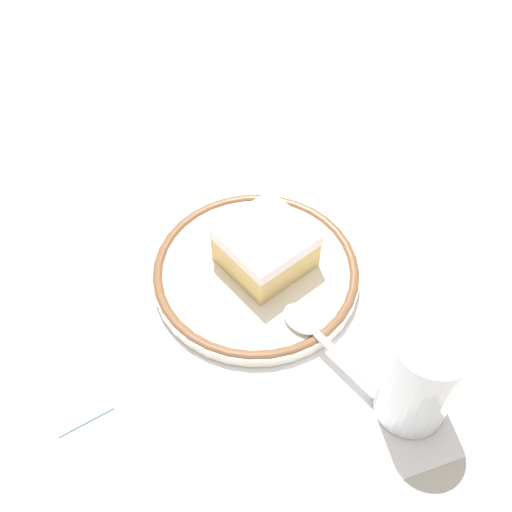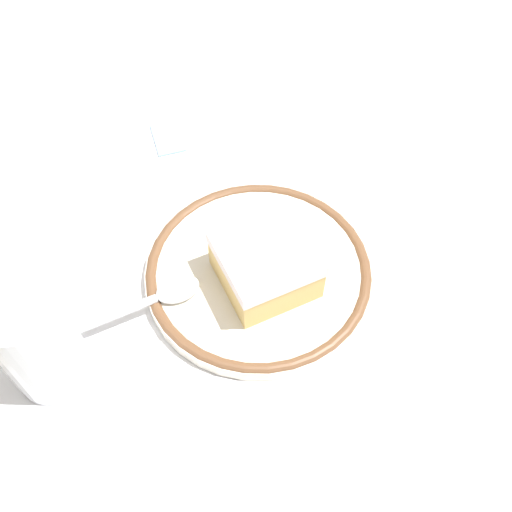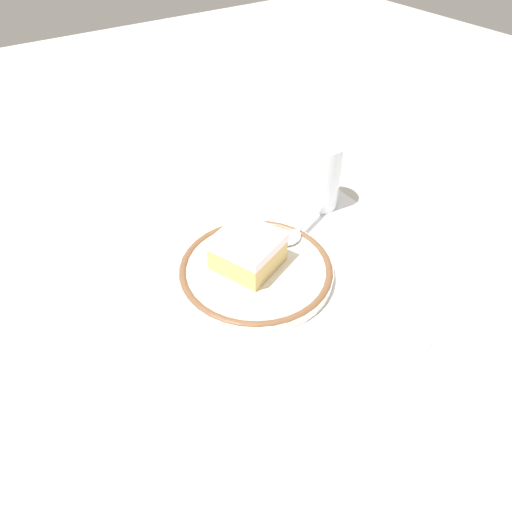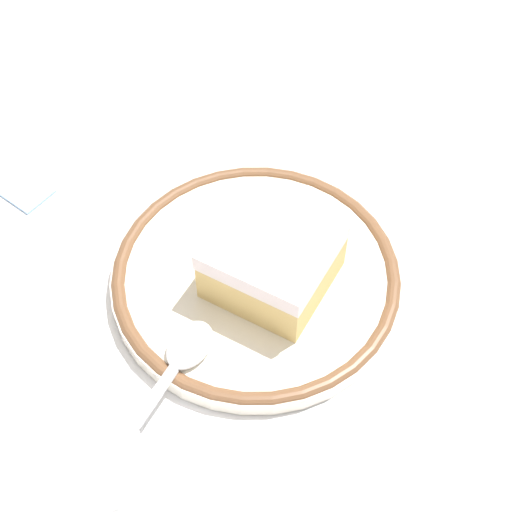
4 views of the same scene
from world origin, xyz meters
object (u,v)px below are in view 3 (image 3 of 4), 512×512
cake_slice (248,251)px  spoon (299,229)px  cup (320,179)px  sugar_packet (408,337)px  plate (256,270)px

cake_slice → spoon: size_ratio=0.77×
cake_slice → cup: size_ratio=0.96×
sugar_packet → spoon: bearing=177.5°
sugar_packet → cup: bearing=161.5°
cup → spoon: bearing=-57.4°
cake_slice → sugar_packet: 0.22m
plate → spoon: spoon is taller
plate → cup: cup is taller
cake_slice → spoon: bearing=99.2°
cake_slice → cup: bearing=110.5°
cup → sugar_packet: bearing=-18.5°
plate → cup: bearing=114.3°
cake_slice → sugar_packet: cake_slice is taller
cake_slice → spoon: cake_slice is taller
plate → cake_slice: (-0.01, -0.00, 0.03)m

